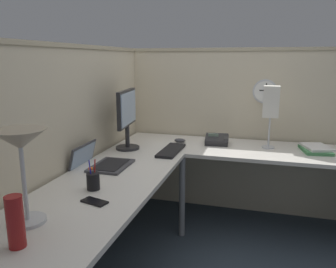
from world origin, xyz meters
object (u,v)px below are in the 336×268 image
at_px(desk_lamp_dome, 21,147).
at_px(desk_lamp_paper, 271,103).
at_px(monitor, 127,115).
at_px(laptop, 99,162).
at_px(thermos_flask, 15,222).
at_px(office_phone, 217,140).
at_px(wall_clock, 265,91).
at_px(cell_phone, 95,202).
at_px(keyboard, 171,150).
at_px(book_stack, 316,149).
at_px(computer_mouse, 180,140).
at_px(pen_cup, 93,181).

xyz_separation_m(desk_lamp_dome, desk_lamp_paper, (1.72, -1.09, 0.02)).
bearing_deg(monitor, laptop, 177.32).
distance_m(desk_lamp_dome, thermos_flask, 0.33).
distance_m(office_phone, wall_clock, 0.64).
bearing_deg(desk_lamp_paper, cell_phone, 148.09).
xyz_separation_m(keyboard, desk_lamp_dome, (-1.37, 0.32, 0.35)).
height_order(cell_phone, book_stack, book_stack).
distance_m(keyboard, wall_clock, 1.06).
bearing_deg(desk_lamp_paper, computer_mouse, 90.81).
distance_m(office_phone, desk_lamp_paper, 0.56).
xyz_separation_m(thermos_flask, wall_clock, (2.21, -0.93, 0.35)).
height_order(desk_lamp_dome, cell_phone, desk_lamp_dome).
height_order(thermos_flask, wall_clock, wall_clock).
relative_size(book_stack, desk_lamp_paper, 0.61).
bearing_deg(wall_clock, computer_mouse, 112.55).
distance_m(keyboard, cell_phone, 1.09).
bearing_deg(book_stack, pen_cup, 132.55).
height_order(keyboard, book_stack, book_stack).
bearing_deg(laptop, office_phone, -40.61).
relative_size(desk_lamp_dome, office_phone, 2.02).
bearing_deg(thermos_flask, wall_clock, -22.96).
distance_m(cell_phone, office_phone, 1.51).
relative_size(desk_lamp_dome, desk_lamp_paper, 0.84).
bearing_deg(office_phone, pen_cup, 156.54).
relative_size(laptop, computer_mouse, 3.72).
distance_m(cell_phone, thermos_flask, 0.50).
bearing_deg(computer_mouse, monitor, 133.68).
distance_m(monitor, pen_cup, 0.95).
bearing_deg(pen_cup, wall_clock, -30.95).
bearing_deg(desk_lamp_dome, book_stack, -40.66).
xyz_separation_m(desk_lamp_dome, book_stack, (1.71, -1.47, -0.34)).
bearing_deg(pen_cup, computer_mouse, -9.46).
height_order(keyboard, office_phone, office_phone).
height_order(office_phone, wall_clock, wall_clock).
bearing_deg(cell_phone, wall_clock, -10.66).
bearing_deg(pen_cup, laptop, 23.41).
height_order(pen_cup, desk_lamp_paper, desk_lamp_paper).
bearing_deg(thermos_flask, monitor, 5.89).
distance_m(desk_lamp_dome, pen_cup, 0.56).
bearing_deg(thermos_flask, computer_mouse, -6.23).
xyz_separation_m(office_phone, wall_clock, (0.29, -0.38, 0.42)).
relative_size(keyboard, office_phone, 1.95).
xyz_separation_m(keyboard, cell_phone, (-1.09, 0.12, -0.01)).
bearing_deg(wall_clock, monitor, 120.83).
height_order(keyboard, thermos_flask, thermos_flask).
distance_m(keyboard, pen_cup, 0.95).
distance_m(monitor, desk_lamp_paper, 1.21).
xyz_separation_m(monitor, cell_phone, (-1.08, -0.25, -0.29)).
xyz_separation_m(monitor, laptop, (-0.49, 0.02, -0.27)).
height_order(desk_lamp_dome, book_stack, desk_lamp_dome).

